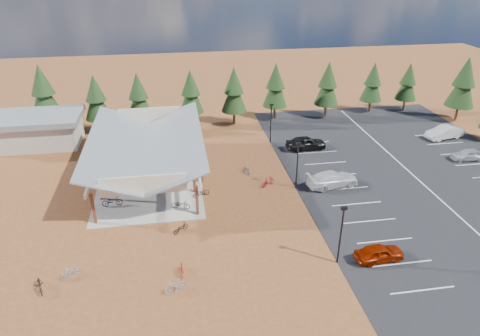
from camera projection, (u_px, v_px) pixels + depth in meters
ground at (252, 202)px, 41.91m from camera, size 140.00×140.00×0.00m
asphalt_lot at (411, 174)px, 47.15m from camera, size 27.00×44.00×0.04m
concrete_pad at (150, 176)px, 46.62m from camera, size 10.60×18.60×0.10m
bike_pavilion at (147, 144)px, 44.90m from camera, size 11.65×19.40×4.97m
outbuilding at (37, 130)px, 53.41m from camera, size 11.00×7.00×3.90m
lamp_post_0 at (341, 231)px, 32.47m from camera, size 0.50×0.25×5.14m
lamp_post_1 at (297, 162)px, 43.02m from camera, size 0.50×0.25×5.14m
lamp_post_2 at (271, 121)px, 53.57m from camera, size 0.50×0.25×5.14m
trash_bin_0 at (196, 178)px, 45.44m from camera, size 0.60×0.60×0.90m
trash_bin_1 at (201, 178)px, 45.48m from camera, size 0.60×0.60×0.90m
pine_0 at (43, 91)px, 56.11m from camera, size 3.90×3.90×9.08m
pine_1 at (96, 98)px, 55.92m from camera, size 3.39×3.39×7.89m
pine_2 at (138, 95)px, 56.76m from camera, size 3.38×3.38×7.87m
pine_3 at (191, 92)px, 58.22m from camera, size 3.37×3.37×7.86m
pine_4 at (234, 90)px, 58.40m from camera, size 3.50×3.50×8.16m
pine_5 at (275, 85)px, 60.35m from camera, size 3.51×3.51×8.17m
pine_6 at (328, 84)px, 61.02m from camera, size 3.52×3.52×8.19m
pine_7 at (373, 82)px, 63.20m from camera, size 3.24×3.24×7.54m
pine_8 at (408, 82)px, 63.88m from camera, size 3.14×3.14×7.32m
pine_13 at (464, 82)px, 59.41m from camera, size 3.94×3.94×9.19m
bike_0 at (112, 201)px, 40.91m from camera, size 1.95×0.79×1.00m
bike_1 at (122, 183)px, 44.13m from camera, size 1.53×0.87×0.88m
bike_2 at (129, 169)px, 47.08m from camera, size 1.63×0.62×0.85m
bike_3 at (144, 146)px, 52.31m from camera, size 1.89×0.99×1.09m
bike_4 at (181, 204)px, 40.45m from camera, size 1.91×1.14×0.95m
bike_5 at (180, 180)px, 44.58m from camera, size 1.84×0.60×1.09m
bike_6 at (167, 163)px, 48.47m from camera, size 1.75×0.83×0.88m
bike_7 at (182, 153)px, 50.69m from camera, size 1.56×0.81×0.90m
bike_8 at (40, 285)px, 30.87m from camera, size 1.27×1.98×0.98m
bike_9 at (71, 272)px, 32.12m from camera, size 1.56×1.27×0.95m
bike_11 at (182, 269)px, 32.40m from camera, size 0.43×1.49×0.89m
bike_12 at (181, 228)px, 37.29m from camera, size 1.62×1.45×0.85m
bike_13 at (176, 286)px, 30.72m from camera, size 1.75×1.09×1.02m
bike_14 at (247, 170)px, 47.22m from camera, size 0.86×1.61×0.81m
bike_15 at (268, 182)px, 44.51m from camera, size 1.73×1.39×1.06m
bike_16 at (201, 192)px, 42.65m from camera, size 1.86×1.17×0.92m
car_0 at (379, 253)px, 33.76m from camera, size 4.06×1.91×1.34m
car_3 at (333, 179)px, 44.37m from camera, size 5.75×3.11×1.58m
car_4 at (306, 143)px, 52.58m from camera, size 4.95×2.15×1.66m
car_8 at (468, 155)px, 49.98m from camera, size 3.96×1.76×1.32m
car_9 at (444, 132)px, 55.65m from camera, size 5.28×2.69×1.66m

